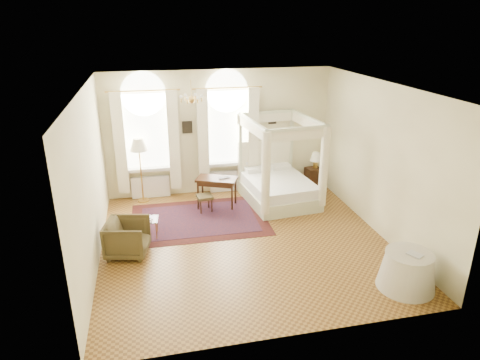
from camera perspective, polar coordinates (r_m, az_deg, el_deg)
The scene contains 18 objects.
ground at distance 9.32m, azimuth 0.63°, elevation -8.17°, with size 6.00×6.00×0.00m, color olive.
room_walls at distance 8.54m, azimuth 0.69°, elevation 3.53°, with size 6.00×6.00×6.00m.
window_left at distance 11.22m, azimuth -12.26°, elevation 4.70°, with size 1.62×0.27×3.29m.
window_right at distance 11.41m, azimuth -1.64°, elevation 5.45°, with size 1.62×0.27×3.29m.
chandelier at distance 9.32m, azimuth -6.50°, elevation 10.75°, with size 0.51×0.45×0.50m.
wall_pictures at distance 11.38m, azimuth -2.32°, elevation 7.49°, with size 2.54×0.03×0.39m.
canopy_bed at distance 11.10m, azimuth 5.22°, elevation -0.46°, with size 1.87×2.20×2.21m.
nightstand at distance 12.27m, azimuth 9.69°, elevation 0.35°, with size 0.39×0.36×0.56m, color #311A0D.
nightstand_lamp at distance 12.12m, azimuth 10.06°, elevation 2.95°, with size 0.30×0.30×0.45m.
writing_desk at distance 10.78m, azimuth -3.12°, elevation -0.28°, with size 1.12×0.88×0.75m.
laptop at distance 10.76m, azimuth -2.19°, elevation 0.38°, with size 0.31×0.20×0.02m, color black.
stool at distance 10.59m, azimuth -4.74°, elevation -2.41°, with size 0.41×0.41×0.42m.
armchair at distance 8.97m, azimuth -14.77°, elevation -7.45°, with size 0.80×0.82×0.75m, color #41361C.
coffee_table at distance 9.59m, azimuth -12.65°, elevation -5.37°, with size 0.63×0.46×0.41m.
floor_lamp at distance 11.07m, azimuth -13.34°, elevation 4.20°, with size 0.44×0.44×1.70m.
oriental_rug at distance 10.30m, azimuth -5.46°, elevation -5.24°, with size 3.21×2.33×0.01m.
side_table at distance 8.27m, azimuth 21.40°, elevation -11.17°, with size 1.01×1.01×0.69m.
book at distance 7.98m, azimuth 21.97°, elevation -9.44°, with size 0.19×0.25×0.02m, color black.
Camera 1 is at (-1.86, -7.93, 4.53)m, focal length 32.00 mm.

